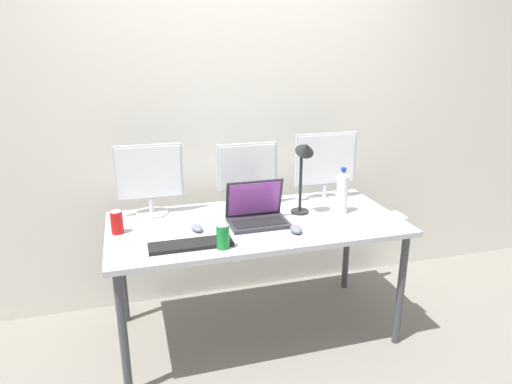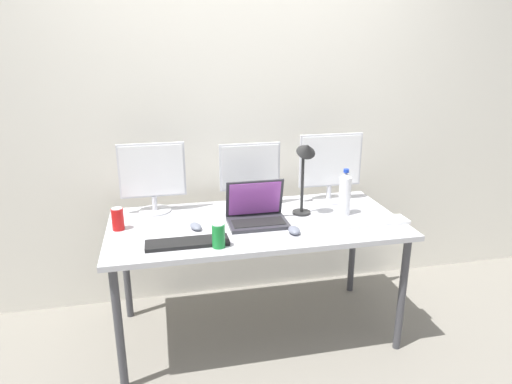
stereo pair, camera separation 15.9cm
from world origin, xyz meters
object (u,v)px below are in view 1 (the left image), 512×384
(monitor_left, at_px, (150,178))
(soda_can_by_laptop, at_px, (117,222))
(water_bottle, at_px, (342,192))
(keyboard_main, at_px, (371,219))
(monitor_center, at_px, (247,174))
(keyboard_aux, at_px, (191,245))
(monitor_right, at_px, (326,165))
(work_desk, at_px, (256,231))
(desk_lamp, at_px, (304,163))
(soda_can_near_keyboard, at_px, (223,237))
(mouse_by_keyboard, at_px, (296,229))
(mouse_by_laptop, at_px, (197,228))
(laptop_silver, at_px, (257,213))

(monitor_left, bearing_deg, soda_can_by_laptop, -129.20)
(water_bottle, bearing_deg, keyboard_main, -60.51)
(monitor_center, height_order, keyboard_aux, monitor_center)
(monitor_left, xyz_separation_m, monitor_right, (1.12, -0.03, 0.00))
(work_desk, bearing_deg, keyboard_main, -15.29)
(keyboard_aux, bearing_deg, water_bottle, 14.22)
(monitor_left, bearing_deg, desk_lamp, -17.08)
(work_desk, distance_m, soda_can_near_keyboard, 0.42)
(monitor_left, height_order, soda_can_by_laptop, monitor_left)
(keyboard_main, xyz_separation_m, water_bottle, (-0.10, 0.18, 0.12))
(monitor_center, xyz_separation_m, keyboard_main, (0.62, -0.45, -0.20))
(keyboard_main, bearing_deg, mouse_by_keyboard, -176.60)
(mouse_by_keyboard, relative_size, soda_can_near_keyboard, 0.79)
(monitor_right, relative_size, soda_can_by_laptop, 3.50)
(keyboard_main, distance_m, water_bottle, 0.24)
(monitor_center, distance_m, mouse_by_laptop, 0.52)
(work_desk, bearing_deg, soda_can_near_keyboard, -130.86)
(work_desk, relative_size, soda_can_near_keyboard, 13.34)
(monitor_right, xyz_separation_m, keyboard_aux, (-0.96, -0.50, -0.22))
(soda_can_near_keyboard, bearing_deg, mouse_by_keyboard, 11.46)
(monitor_center, height_order, laptop_silver, monitor_center)
(desk_lamp, bearing_deg, monitor_right, 43.73)
(monitor_right, bearing_deg, keyboard_aux, -152.48)
(keyboard_main, height_order, keyboard_aux, same)
(soda_can_by_laptop, bearing_deg, soda_can_near_keyboard, -34.15)
(mouse_by_laptop, xyz_separation_m, soda_can_by_laptop, (-0.42, 0.09, 0.05))
(mouse_by_keyboard, bearing_deg, monitor_right, 53.96)
(monitor_center, bearing_deg, desk_lamp, -41.51)
(soda_can_by_laptop, bearing_deg, desk_lamp, -1.15)
(work_desk, bearing_deg, monitor_center, 85.53)
(monitor_right, relative_size, desk_lamp, 0.94)
(laptop_silver, distance_m, mouse_by_keyboard, 0.26)
(work_desk, distance_m, monitor_right, 0.67)
(keyboard_main, height_order, soda_can_by_laptop, soda_can_by_laptop)
(keyboard_aux, bearing_deg, laptop_silver, 28.05)
(monitor_right, xyz_separation_m, laptop_silver, (-0.55, -0.28, -0.17))
(keyboard_main, bearing_deg, monitor_center, 143.36)
(keyboard_main, height_order, mouse_by_laptop, mouse_by_laptop)
(laptop_silver, distance_m, water_bottle, 0.55)
(mouse_by_laptop, bearing_deg, soda_can_near_keyboard, -85.63)
(monitor_right, bearing_deg, water_bottle, -91.25)
(mouse_by_laptop, relative_size, desk_lamp, 0.22)
(monitor_right, bearing_deg, desk_lamp, -136.27)
(mouse_by_laptop, relative_size, soda_can_near_keyboard, 0.82)
(soda_can_near_keyboard, distance_m, desk_lamp, 0.70)
(keyboard_aux, bearing_deg, work_desk, 29.80)
(monitor_right, distance_m, soda_can_near_keyboard, 1.00)
(work_desk, bearing_deg, mouse_by_keyboard, -52.38)
(monitor_right, xyz_separation_m, water_bottle, (-0.01, -0.26, -0.10))
(soda_can_near_keyboard, bearing_deg, monitor_center, 63.77)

